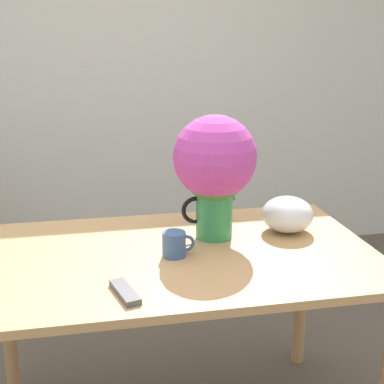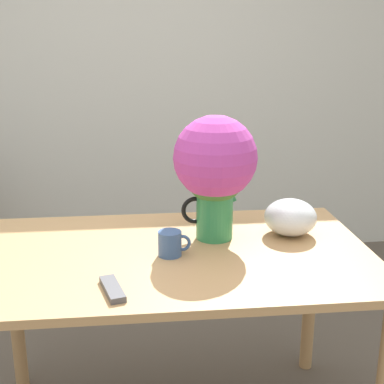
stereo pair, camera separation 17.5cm
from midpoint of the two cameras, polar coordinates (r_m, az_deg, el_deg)
The scene contains 6 objects.
wall_back at distance 3.75m, azimuth -5.59°, elevation 12.37°, with size 8.00×0.05×2.60m.
table at distance 2.02m, azimuth 0.38°, elevation -9.15°, with size 1.47×0.89×0.80m.
flower_vase at distance 2.03m, azimuth 4.95°, elevation 2.72°, with size 0.32×0.32×0.48m.
coffee_mug at distance 1.93m, azimuth 0.31°, elevation -5.56°, with size 0.12×0.09×0.09m.
white_bowl at distance 2.17m, azimuth 12.74°, elevation -2.66°, with size 0.21×0.21×0.14m.
remote_control at distance 1.69m, azimuth -5.53°, elevation -10.31°, with size 0.09×0.18×0.02m.
Camera 2 is at (0.04, -1.66, 1.57)m, focal length 50.00 mm.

